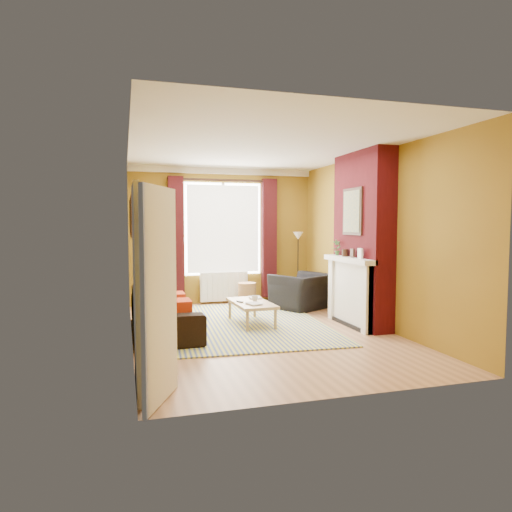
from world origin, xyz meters
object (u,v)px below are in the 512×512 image
wicker_stool (247,294)px  sofa (164,311)px  coffee_table (251,304)px  floor_lamp (298,247)px  armchair (302,291)px

wicker_stool → sofa: bearing=-134.0°
coffee_table → floor_lamp: size_ratio=0.78×
floor_lamp → sofa: bearing=-145.9°
armchair → wicker_stool: bearing=-63.6°
sofa → armchair: size_ratio=2.13×
coffee_table → sofa: bearing=-176.6°
sofa → wicker_stool: size_ratio=4.80×
sofa → armchair: bearing=-67.4°
sofa → coffee_table: size_ratio=1.93×
coffee_table → floor_lamp: 2.57m
sofa → coffee_table: (1.42, 0.14, 0.01)m
armchair → coffee_table: size_ratio=0.91×
armchair → floor_lamp: bearing=-134.4°
wicker_stool → armchair: bearing=-34.5°
coffee_table → wicker_stool: wicker_stool is taller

